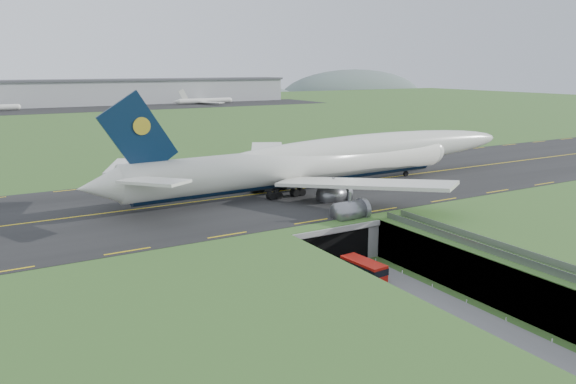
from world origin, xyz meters
TOP-DOWN VIEW (x-y plane):
  - ground at (0.00, 0.00)m, footprint 900.00×900.00m
  - airfield_deck at (0.00, 0.00)m, footprint 800.00×800.00m
  - trench_road at (0.00, -7.50)m, footprint 12.00×75.00m
  - taxiway at (0.00, 33.00)m, footprint 800.00×44.00m
  - tunnel_portal at (0.00, 16.71)m, footprint 17.00×22.30m
  - guideway at (11.00, -19.11)m, footprint 3.00×53.00m
  - jumbo_jet at (14.65, 31.44)m, footprint 96.13×61.57m
  - shuttle_tram at (-0.45, 0.83)m, footprint 3.30×7.33m
  - cargo_terminal at (-0.11, 299.41)m, footprint 320.00×67.00m
  - distant_hills at (64.38, 430.00)m, footprint 700.00×91.00m

SIDE VIEW (x-z plane):
  - distant_hills at x=64.38m, z-range -34.00..26.00m
  - ground at x=0.00m, z-range 0.00..0.00m
  - trench_road at x=0.00m, z-range 0.00..0.20m
  - shuttle_tram at x=-0.45m, z-range 0.15..3.07m
  - airfield_deck at x=0.00m, z-range 0.00..6.00m
  - tunnel_portal at x=0.00m, z-range 0.33..6.33m
  - guideway at x=11.00m, z-range 1.80..8.85m
  - taxiway at x=0.00m, z-range 6.00..6.18m
  - jumbo_jet at x=14.65m, z-range 1.30..21.67m
  - cargo_terminal at x=-0.11m, z-range 6.16..21.76m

